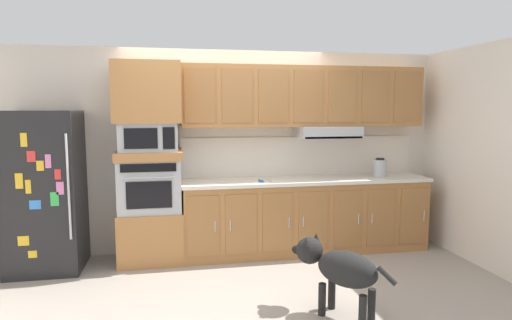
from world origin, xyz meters
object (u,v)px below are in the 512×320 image
object	(u,v)px
built_in_oven	(150,185)
microwave	(149,137)
screwdriver	(262,181)
electric_kettle	(380,168)
dog	(338,267)
refrigerator	(45,191)

from	to	relation	value
built_in_oven	microwave	xyz separation A→B (m)	(0.00, -0.00, 0.56)
built_in_oven	screwdriver	xyz separation A→B (m)	(1.29, -0.15, 0.03)
built_in_oven	screwdriver	bearing A→B (deg)	-6.72
screwdriver	electric_kettle	world-z (taller)	electric_kettle
microwave	dog	xyz separation A→B (m)	(1.64, -1.72, -1.03)
microwave	dog	world-z (taller)	microwave
refrigerator	built_in_oven	distance (m)	1.13
screwdriver	refrigerator	bearing A→B (deg)	178.00
dog	screwdriver	bearing A→B (deg)	-27.01
built_in_oven	refrigerator	bearing A→B (deg)	-176.55
built_in_oven	dog	distance (m)	2.42
screwdriver	microwave	bearing A→B (deg)	173.28
electric_kettle	dog	distance (m)	2.15
screwdriver	dog	bearing A→B (deg)	-77.46
microwave	electric_kettle	xyz separation A→B (m)	(2.84, -0.05, -0.43)
refrigerator	screwdriver	xyz separation A→B (m)	(2.41, -0.08, 0.05)
built_in_oven	microwave	bearing A→B (deg)	-0.77
built_in_oven	screwdriver	distance (m)	1.30
electric_kettle	dog	bearing A→B (deg)	-125.61
microwave	electric_kettle	size ratio (longest dim) A/B	2.68
refrigerator	electric_kettle	distance (m)	3.97
refrigerator	dog	distance (m)	3.25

